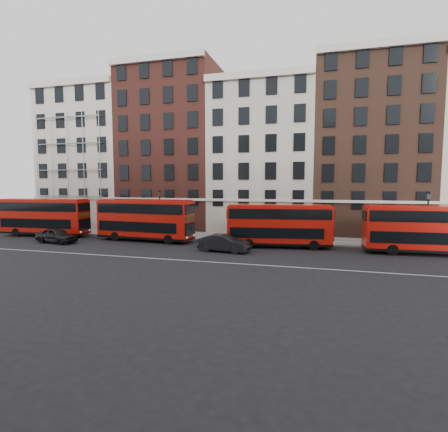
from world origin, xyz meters
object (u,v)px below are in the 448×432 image
(bus_a, at_px, (44,216))
(bus_b, at_px, (145,219))
(car_rear, at_px, (56,235))
(bus_d, at_px, (425,228))
(bus_c, at_px, (279,224))
(car_front, at_px, (224,243))

(bus_a, height_order, bus_b, bus_b)
(car_rear, bearing_deg, bus_d, -76.47)
(bus_c, distance_m, bus_d, 12.68)
(bus_b, distance_m, car_front, 10.52)
(bus_c, xyz_separation_m, bus_d, (12.68, 0.00, 0.05))
(bus_c, bearing_deg, bus_d, -7.86)
(bus_b, height_order, bus_d, bus_b)
(bus_b, height_order, bus_c, bus_b)
(bus_d, height_order, car_front, bus_d)
(bus_a, distance_m, car_rear, 6.21)
(bus_b, distance_m, bus_d, 27.01)
(bus_c, bearing_deg, car_front, -150.36)
(bus_a, bearing_deg, bus_b, -3.95)
(car_rear, bearing_deg, bus_a, 60.49)
(bus_c, xyz_separation_m, car_front, (-4.53, -3.48, -1.45))
(bus_b, bearing_deg, bus_a, -176.06)
(bus_a, height_order, car_rear, bus_a)
(car_rear, bearing_deg, bus_c, -73.24)
(bus_a, bearing_deg, car_front, -12.63)
(car_front, bearing_deg, bus_c, -45.00)
(bus_b, xyz_separation_m, bus_c, (14.32, -0.01, -0.16))
(bus_c, distance_m, car_rear, 22.95)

